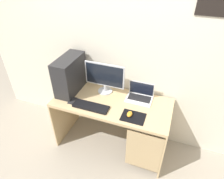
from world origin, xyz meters
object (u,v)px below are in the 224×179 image
object	(u,v)px
pc_tower	(70,75)
cell_phone	(72,101)
monitor	(105,77)
mouse_left	(130,114)
laptop	(140,95)
keyboard	(91,106)

from	to	relation	value
pc_tower	cell_phone	distance (m)	0.33
monitor	mouse_left	bearing A→B (deg)	-37.53
pc_tower	laptop	distance (m)	0.90
pc_tower	laptop	xyz separation A→B (m)	(0.87, 0.13, -0.19)
laptop	cell_phone	size ratio (longest dim) A/B	2.41
cell_phone	monitor	bearing A→B (deg)	46.67
pc_tower	keyboard	size ratio (longest dim) A/B	1.16
monitor	mouse_left	world-z (taller)	monitor
monitor	laptop	xyz separation A→B (m)	(0.45, 0.02, -0.17)
laptop	cell_phone	bearing A→B (deg)	-155.86
monitor	keyboard	size ratio (longest dim) A/B	1.20
keyboard	monitor	bearing A→B (deg)	83.90
monitor	cell_phone	world-z (taller)	monitor
laptop	keyboard	size ratio (longest dim) A/B	0.75
cell_phone	keyboard	bearing A→B (deg)	-6.33
pc_tower	mouse_left	distance (m)	0.89
mouse_left	monitor	bearing A→B (deg)	142.47
keyboard	cell_phone	size ratio (longest dim) A/B	3.23
monitor	keyboard	world-z (taller)	monitor
laptop	mouse_left	bearing A→B (deg)	-95.12
laptop	mouse_left	xyz separation A→B (m)	(-0.03, -0.34, -0.02)
cell_phone	pc_tower	bearing A→B (deg)	120.51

